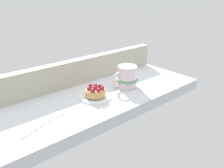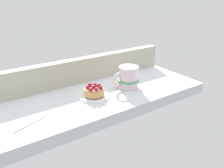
{
  "view_description": "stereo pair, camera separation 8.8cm",
  "coord_description": "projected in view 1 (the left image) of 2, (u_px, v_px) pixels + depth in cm",
  "views": [
    {
      "loc": [
        -48.21,
        -63.23,
        37.2
      ],
      "look_at": [
        4.58,
        -1.62,
        3.24
      ],
      "focal_mm": 37.65,
      "sensor_mm": 36.0,
      "label": 1
    },
    {
      "loc": [
        -41.24,
        -68.57,
        37.2
      ],
      "look_at": [
        4.58,
        -1.62,
        3.24
      ],
      "focal_mm": 37.65,
      "sensor_mm": 36.0,
      "label": 2
    }
  ],
  "objects": [
    {
      "name": "raspberry_tart",
      "position": [
        95.0,
        91.0,
        0.84
      ],
      "size": [
        7.3,
        7.3,
        3.68
      ],
      "color": "tan",
      "rests_on": "dessert_plate"
    },
    {
      "name": "dessert_plate",
      "position": [
        95.0,
        96.0,
        0.84
      ],
      "size": [
        11.38,
        11.38,
        0.99
      ],
      "color": "silver",
      "rests_on": "ground_plane"
    },
    {
      "name": "window_rail_back",
      "position": [
        78.0,
        71.0,
        0.96
      ],
      "size": [
        79.93,
        3.57,
        10.16
      ],
      "primitive_type": "cube",
      "color": "#B2AD99",
      "rests_on": "ground_plane"
    },
    {
      "name": "ground_plane",
      "position": [
        100.0,
        99.0,
        0.88
      ],
      "size": [
        81.57,
        31.75,
        4.15
      ],
      "primitive_type": "cube",
      "color": "silver"
    },
    {
      "name": "coffee_mug",
      "position": [
        127.0,
        77.0,
        0.92
      ],
      "size": [
        11.95,
        8.73,
        8.65
      ],
      "color": "silver",
      "rests_on": "ground_plane"
    },
    {
      "name": "dessert_fork",
      "position": [
        43.0,
        124.0,
        0.68
      ],
      "size": [
        15.29,
        6.83,
        0.6
      ],
      "color": "#B7B7BC",
      "rests_on": "ground_plane"
    }
  ]
}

